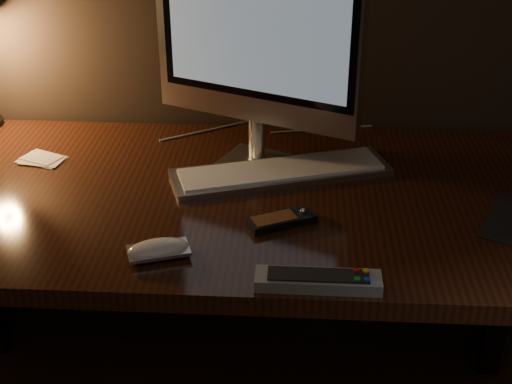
# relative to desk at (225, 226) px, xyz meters

# --- Properties ---
(desk) EXTENTS (1.60, 0.75, 0.75)m
(desk) POSITION_rel_desk_xyz_m (0.00, 0.00, 0.00)
(desk) COLOR black
(desk) RESTS_ON ground
(monitor) EXTENTS (0.46, 0.22, 0.51)m
(monitor) POSITION_rel_desk_xyz_m (0.07, 0.07, 0.43)
(monitor) COLOR silver
(monitor) RESTS_ON desk
(keyboard) EXTENTS (0.51, 0.29, 0.02)m
(keyboard) POSITION_rel_desk_xyz_m (0.13, 0.02, 0.14)
(keyboard) COLOR silver
(keyboard) RESTS_ON desk
(mouse) EXTENTS (0.13, 0.09, 0.02)m
(mouse) POSITION_rel_desk_xyz_m (-0.09, -0.33, 0.14)
(mouse) COLOR white
(mouse) RESTS_ON desk
(media_remote) EXTENTS (0.15, 0.11, 0.03)m
(media_remote) POSITION_rel_desk_xyz_m (0.14, -0.20, 0.14)
(media_remote) COLOR black
(media_remote) RESTS_ON desk
(tv_remote) EXTENTS (0.22, 0.06, 0.03)m
(tv_remote) POSITION_rel_desk_xyz_m (0.21, -0.41, 0.14)
(tv_remote) COLOR gray
(tv_remote) RESTS_ON desk
(papers) EXTENTS (0.12, 0.10, 0.01)m
(papers) POSITION_rel_desk_xyz_m (-0.44, 0.06, 0.13)
(papers) COLOR white
(papers) RESTS_ON desk
(cable) EXTENTS (0.52, 0.20, 0.00)m
(cable) POSITION_rel_desk_xyz_m (0.08, 0.26, 0.13)
(cable) COLOR white
(cable) RESTS_ON desk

